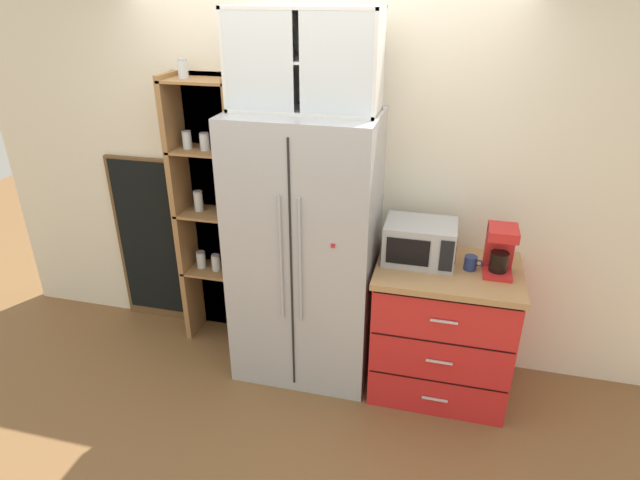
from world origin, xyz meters
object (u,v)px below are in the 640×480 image
(mug_navy, at_px, (471,263))
(chalkboard_menu, at_px, (152,242))
(coffee_maker, at_px, (500,249))
(bottle_amber, at_px, (451,248))
(refrigerator, at_px, (305,251))
(microwave, at_px, (420,242))

(mug_navy, height_order, chalkboard_menu, chalkboard_menu)
(mug_navy, bearing_deg, coffee_maker, 1.37)
(coffee_maker, xyz_separation_m, bottle_amber, (-0.28, 0.05, -0.05))
(coffee_maker, relative_size, chalkboard_menu, 0.23)
(refrigerator, xyz_separation_m, coffee_maker, (1.22, 0.00, 0.16))
(mug_navy, height_order, bottle_amber, bottle_amber)
(refrigerator, height_order, coffee_maker, refrigerator)
(coffee_maker, distance_m, bottle_amber, 0.29)
(coffee_maker, bearing_deg, chalkboard_menu, 173.47)
(mug_navy, bearing_deg, refrigerator, 179.86)
(refrigerator, relative_size, mug_navy, 16.40)
(coffee_maker, distance_m, chalkboard_menu, 2.60)
(microwave, bearing_deg, mug_navy, -8.12)
(microwave, xyz_separation_m, coffee_maker, (0.48, -0.04, 0.03))
(microwave, height_order, bottle_amber, microwave)
(microwave, distance_m, mug_navy, 0.34)
(microwave, bearing_deg, refrigerator, -176.64)
(coffee_maker, distance_m, mug_navy, 0.19)
(bottle_amber, bearing_deg, mug_navy, -24.11)
(coffee_maker, height_order, chalkboard_menu, chalkboard_menu)
(refrigerator, xyz_separation_m, bottle_amber, (0.93, 0.05, 0.11))
(microwave, bearing_deg, chalkboard_menu, 173.12)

